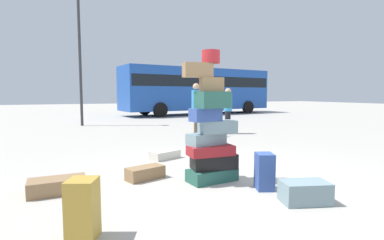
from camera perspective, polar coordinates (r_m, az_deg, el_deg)
name	(u,v)px	position (r m, az deg, el deg)	size (l,w,h in m)	color
ground_plane	(232,181)	(5.00, 7.69, -11.56)	(80.00, 80.00, 0.00)	#ADA89E
suitcase_tower	(211,134)	(4.75, 3.66, -2.70)	(0.91, 0.54, 2.12)	#26594C
suitcase_slate_left_side	(305,192)	(4.24, 20.97, -12.90)	(0.60, 0.37, 0.29)	gray
suitcase_navy_upright_blue	(264,171)	(4.59, 13.83, -9.62)	(0.24, 0.29, 0.55)	#334F99
suitcase_brown_foreground_far	(145,173)	(5.09, -9.02, -10.05)	(0.62, 0.30, 0.21)	olive
suitcase_cream_right_side	(165,155)	(6.57, -5.25, -6.69)	(0.64, 0.33, 0.18)	beige
suitcase_brown_white_trunk	(57,186)	(4.76, -24.56, -11.48)	(0.78, 0.40, 0.22)	olive
suitcase_tan_behind_tower	(83,209)	(3.20, -20.36, -15.89)	(0.27, 0.29, 0.60)	#B28C33
person_bearded_onlooker	(228,107)	(10.57, 6.95, 2.58)	(0.30, 0.30, 1.63)	black
person_tourist_with_camera	(196,105)	(9.74, 0.79, 2.93)	(0.30, 0.31, 1.77)	brown
parked_bus	(198,88)	(20.79, 1.21, 6.21)	(11.06, 3.91, 3.15)	#1E4CA5
lamp_post	(79,32)	(14.31, -20.98, 15.53)	(0.36, 0.36, 6.31)	#333338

